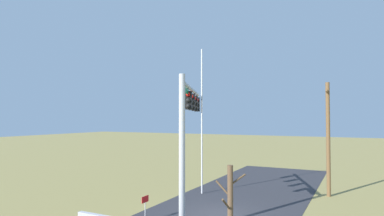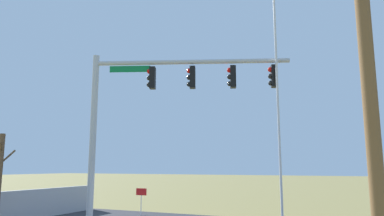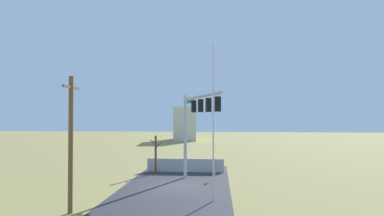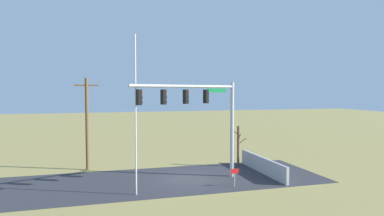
% 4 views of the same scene
% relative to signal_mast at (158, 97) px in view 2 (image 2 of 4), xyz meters
% --- Properties ---
extents(retaining_fence, '(0.20, 7.27, 1.26)m').
position_rel_signal_mast_xyz_m(retaining_fence, '(5.30, 1.27, -4.59)').
color(retaining_fence, '#A8A8AD').
rests_on(retaining_fence, ground_plane).
extents(signal_mast, '(8.08, 3.29, 7.12)m').
position_rel_signal_mast_xyz_m(signal_mast, '(0.00, 0.00, 0.00)').
color(signal_mast, '#B2B5BA').
rests_on(signal_mast, ground_plane).
extents(flagpole, '(0.10, 0.10, 9.90)m').
position_rel_signal_mast_xyz_m(flagpole, '(-4.85, -1.53, -0.27)').
color(flagpole, silver).
rests_on(flagpole, ground_plane).
extents(utility_pole, '(1.90, 0.26, 7.51)m').
position_rel_signal_mast_xyz_m(utility_pole, '(-7.94, 6.23, -1.31)').
color(utility_pole, brown).
rests_on(utility_pole, ground_plane).
extents(open_sign, '(0.56, 0.04, 1.22)m').
position_rel_signal_mast_xyz_m(open_sign, '(1.72, -1.58, -4.32)').
color(open_sign, silver).
rests_on(open_sign, ground_plane).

